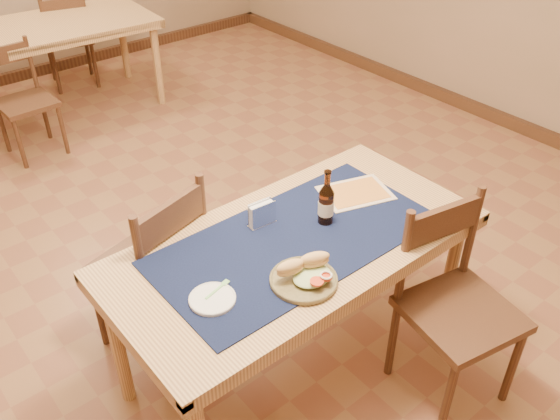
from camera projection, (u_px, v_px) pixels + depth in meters
room at (179, 36)px, 2.59m from camera, size 6.04×7.04×2.84m
main_table at (295, 255)px, 2.52m from camera, size 1.60×0.80×0.75m
placemat at (295, 240)px, 2.47m from camera, size 1.20×0.60×0.01m
baseboard at (202, 269)px, 3.38m from camera, size 6.00×7.00×0.10m
back_table at (42, 36)px, 4.75m from camera, size 1.81×0.99×0.75m
chair_main_far at (154, 266)px, 2.73m from camera, size 0.54×0.54×0.95m
chair_main_near at (455, 303)px, 2.53m from camera, size 0.51×0.51×0.94m
chair_back_near at (23, 99)px, 4.34m from camera, size 0.39×0.39×0.83m
chair_back_far at (68, 38)px, 5.33m from camera, size 0.49×0.49×0.87m
sandwich_plate at (305, 275)px, 2.24m from camera, size 0.26×0.26×0.10m
side_plate at (212, 299)px, 2.17m from camera, size 0.17×0.17×0.01m
fork at (219, 288)px, 2.21m from camera, size 0.12×0.04×0.00m
beer_bottle at (326, 204)px, 2.51m from camera, size 0.07×0.07×0.26m
napkin_holder at (262, 214)px, 2.52m from camera, size 0.13×0.05×0.11m
menu_card at (355, 193)px, 2.74m from camera, size 0.37×0.32×0.01m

